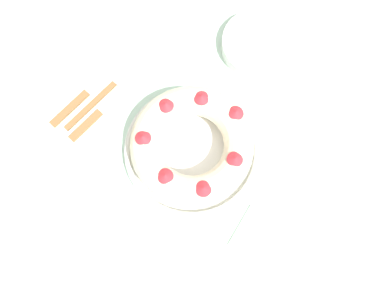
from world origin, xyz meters
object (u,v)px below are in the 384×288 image
at_px(bundt_cake, 192,144).
at_px(side_bowl, 260,45).
at_px(fork, 106,92).
at_px(cake_knife, 99,113).
at_px(serving_knife, 86,94).
at_px(napkin, 269,243).
at_px(serving_dish, 192,150).

xyz_separation_m(bundt_cake, side_bowl, (-0.05, 0.29, -0.04)).
distance_m(fork, cake_knife, 0.05).
relative_size(serving_knife, napkin, 1.72).
bearing_deg(napkin, serving_dish, 171.14).
relative_size(fork, cake_knife, 1.06).
height_order(bundt_cake, side_bowl, bundt_cake).
distance_m(fork, napkin, 0.48).
relative_size(serving_dish, serving_knife, 1.21).
distance_m(serving_knife, cake_knife, 0.06).
bearing_deg(serving_knife, side_bowl, 55.12).
height_order(fork, serving_knife, serving_knife).
bearing_deg(cake_knife, napkin, -1.99).
bearing_deg(serving_knife, cake_knife, -15.66).
bearing_deg(serving_dish, fork, -173.05).
height_order(serving_dish, napkin, serving_dish).
distance_m(serving_dish, side_bowl, 0.30).
bearing_deg(side_bowl, fork, -119.97).
distance_m(fork, serving_knife, 0.04).
distance_m(bundt_cake, napkin, 0.25).
bearing_deg(cake_knife, serving_dish, 12.67).
bearing_deg(napkin, side_bowl, 131.93).
bearing_deg(serving_dish, cake_knife, -160.87).
relative_size(fork, serving_knife, 0.88).
relative_size(serving_dish, fork, 1.37).
bearing_deg(fork, side_bowl, 59.80).
distance_m(serving_dish, cake_knife, 0.22).
height_order(serving_dish, cake_knife, serving_dish).
bearing_deg(serving_dish, side_bowl, 100.28).
height_order(fork, side_bowl, side_bowl).
height_order(serving_dish, bundt_cake, bundt_cake).
relative_size(serving_dish, cake_knife, 1.45).
xyz_separation_m(bundt_cake, napkin, (0.24, -0.04, -0.06)).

